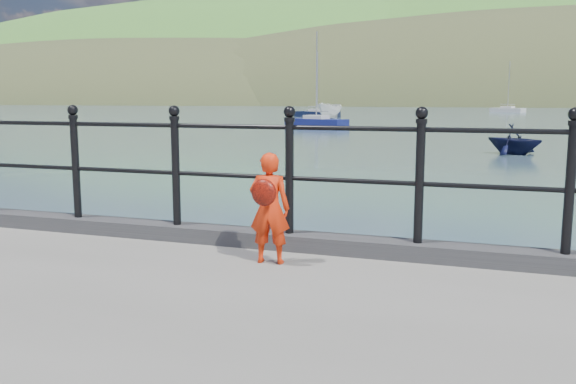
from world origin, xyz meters
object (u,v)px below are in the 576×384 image
at_px(railing, 231,160).
at_px(sailboat_left, 317,114).
at_px(child, 269,207).
at_px(launch_white, 330,111).
at_px(launch_navy, 514,139).
at_px(sailboat_port, 316,123).
at_px(sailboat_deep, 507,110).

distance_m(railing, sailboat_left, 70.25).
bearing_deg(railing, child, -42.32).
xyz_separation_m(child, sailboat_left, (-19.37, 68.23, -1.15)).
xyz_separation_m(railing, launch_white, (-15.38, 60.98, -0.91)).
bearing_deg(child, launch_navy, -104.65).
relative_size(child, sailboat_port, 0.12).
relative_size(railing, sailboat_port, 2.33).
bearing_deg(sailboat_left, launch_white, -50.42).
xyz_separation_m(railing, sailboat_deep, (3.86, 100.40, -1.48)).
bearing_deg(launch_white, child, -64.49).
distance_m(sailboat_port, sailboat_left, 26.46).
height_order(child, sailboat_deep, sailboat_deep).
height_order(launch_white, sailboat_deep, sailboat_deep).
bearing_deg(sailboat_left, child, -61.38).
bearing_deg(railing, sailboat_port, 105.18).
relative_size(railing, sailboat_deep, 2.16).
relative_size(railing, child, 18.79).
bearing_deg(launch_navy, child, -154.05).
relative_size(launch_white, sailboat_left, 0.58).
height_order(railing, launch_navy, railing).
xyz_separation_m(launch_navy, sailboat_deep, (0.72, 78.00, -0.32)).
relative_size(launch_white, sailboat_port, 0.61).
relative_size(railing, launch_white, 3.84).
xyz_separation_m(sailboat_port, sailboat_deep, (15.32, 58.15, 0.00)).
bearing_deg(railing, sailboat_deep, 87.80).
distance_m(sailboat_port, sailboat_deep, 60.13).
xyz_separation_m(launch_white, sailboat_left, (-3.39, 6.70, -0.57)).
bearing_deg(launch_navy, railing, -155.72).
bearing_deg(launch_white, sailboat_deep, 74.92).
xyz_separation_m(child, launch_white, (-15.99, 61.53, -0.58)).
bearing_deg(launch_white, sailboat_port, -67.23).
height_order(railing, launch_white, railing).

